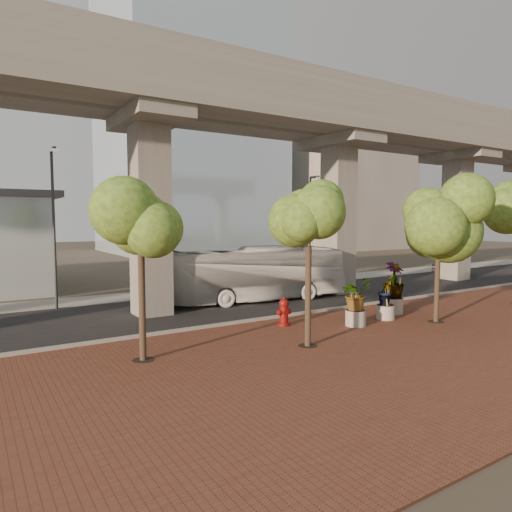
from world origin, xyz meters
TOP-DOWN VIEW (x-y plane):
  - ground at (0.00, 0.00)m, footprint 160.00×160.00m
  - brick_plaza at (0.00, -8.00)m, footprint 70.00×13.00m
  - asphalt_road at (0.00, 2.00)m, footprint 90.00×8.00m
  - curb_strip at (0.00, -2.00)m, footprint 70.00×0.25m
  - far_sidewalk at (0.00, 7.50)m, footprint 90.00×3.00m
  - transit_viaduct at (0.00, 2.00)m, footprint 72.00×5.60m
  - midrise_block at (38.00, 36.00)m, footprint 18.00×16.00m
  - transit_bus at (0.05, 2.39)m, footprint 11.14×3.93m
  - parked_car at (20.52, 4.00)m, footprint 4.70×2.68m
  - fire_hydrant at (-2.05, -3.40)m, footprint 0.61×0.55m
  - planter_front at (0.51, -5.11)m, footprint 1.92×1.92m
  - planter_right at (3.93, -4.20)m, footprint 2.34×2.34m
  - planter_left at (2.60, -4.90)m, footprint 1.84×1.84m
  - street_tree_far_west at (-8.76, -4.89)m, footprint 3.41×3.41m
  - street_tree_near_west at (-3.20, -6.46)m, footprint 3.14×3.14m
  - street_tree_near_east at (4.06, -6.51)m, footprint 4.28×4.28m
  - streetlamp_west at (-9.67, 5.77)m, footprint 0.40×1.17m
  - streetlamp_east at (8.16, 7.27)m, footprint 0.38×1.12m

SIDE VIEW (x-z plane):
  - ground at x=0.00m, z-range 0.00..0.00m
  - asphalt_road at x=0.00m, z-range 0.00..0.04m
  - brick_plaza at x=0.00m, z-range 0.00..0.06m
  - far_sidewalk at x=0.00m, z-range 0.00..0.06m
  - curb_strip at x=0.00m, z-range 0.00..0.16m
  - fire_hydrant at x=-2.05m, z-range 0.04..1.26m
  - parked_car at x=20.52m, z-range 0.00..1.46m
  - planter_left at x=2.60m, z-range 0.28..2.31m
  - planter_front at x=0.51m, z-range 0.29..2.39m
  - transit_bus at x=0.05m, z-range 0.00..3.04m
  - planter_right at x=3.93m, z-range 0.32..2.82m
  - streetlamp_east at x=8.16m, z-range 0.65..8.36m
  - street_tree_near_west at x=-3.20m, z-range 1.58..7.53m
  - street_tree_far_west at x=-8.76m, z-range 1.52..7.60m
  - street_tree_near_east at x=4.06m, z-range 1.34..7.85m
  - streetlamp_west at x=-9.67m, z-range 0.68..8.75m
  - transit_viaduct at x=0.00m, z-range 1.09..13.49m
  - midrise_block at x=38.00m, z-range 0.00..24.00m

